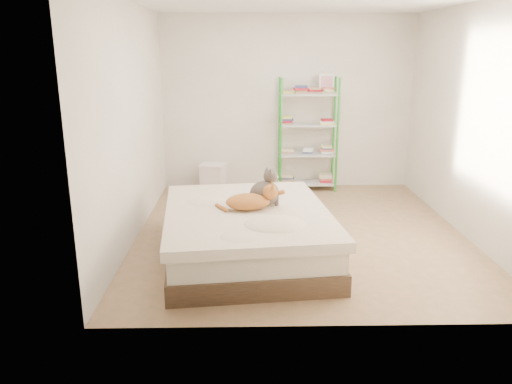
{
  "coord_description": "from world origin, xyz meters",
  "views": [
    {
      "loc": [
        -0.63,
        -5.56,
        2.09
      ],
      "look_at": [
        -0.53,
        -0.44,
        0.62
      ],
      "focal_mm": 35.0,
      "sensor_mm": 36.0,
      "label": 1
    }
  ],
  "objects_px": {
    "bed": "(247,233)",
    "orange_cat": "(248,200)",
    "cardboard_box": "(276,197)",
    "white_bin": "(213,177)",
    "grey_cat": "(264,188)",
    "shelf_unit": "(308,133)"
  },
  "relations": [
    {
      "from": "cardboard_box",
      "to": "orange_cat",
      "type": "bearing_deg",
      "value": -108.81
    },
    {
      "from": "orange_cat",
      "to": "grey_cat",
      "type": "bearing_deg",
      "value": 32.22
    },
    {
      "from": "bed",
      "to": "grey_cat",
      "type": "distance_m",
      "value": 0.5
    },
    {
      "from": "orange_cat",
      "to": "grey_cat",
      "type": "distance_m",
      "value": 0.23
    },
    {
      "from": "white_bin",
      "to": "shelf_unit",
      "type": "bearing_deg",
      "value": 3.38
    },
    {
      "from": "white_bin",
      "to": "grey_cat",
      "type": "bearing_deg",
      "value": -74.04
    },
    {
      "from": "bed",
      "to": "white_bin",
      "type": "xyz_separation_m",
      "value": [
        -0.51,
        2.53,
        -0.05
      ]
    },
    {
      "from": "grey_cat",
      "to": "orange_cat",
      "type": "bearing_deg",
      "value": 104.71
    },
    {
      "from": "bed",
      "to": "grey_cat",
      "type": "xyz_separation_m",
      "value": [
        0.18,
        0.12,
        0.45
      ]
    },
    {
      "from": "bed",
      "to": "white_bin",
      "type": "height_order",
      "value": "bed"
    },
    {
      "from": "bed",
      "to": "orange_cat",
      "type": "relative_size",
      "value": 4.14
    },
    {
      "from": "grey_cat",
      "to": "cardboard_box",
      "type": "bearing_deg",
      "value": -30.39
    },
    {
      "from": "bed",
      "to": "orange_cat",
      "type": "distance_m",
      "value": 0.37
    },
    {
      "from": "cardboard_box",
      "to": "white_bin",
      "type": "height_order",
      "value": "white_bin"
    },
    {
      "from": "cardboard_box",
      "to": "white_bin",
      "type": "bearing_deg",
      "value": 129.07
    },
    {
      "from": "shelf_unit",
      "to": "white_bin",
      "type": "bearing_deg",
      "value": -176.62
    },
    {
      "from": "orange_cat",
      "to": "shelf_unit",
      "type": "xyz_separation_m",
      "value": [
        0.92,
        2.62,
        0.24
      ]
    },
    {
      "from": "bed",
      "to": "orange_cat",
      "type": "height_order",
      "value": "orange_cat"
    },
    {
      "from": "orange_cat",
      "to": "grey_cat",
      "type": "xyz_separation_m",
      "value": [
        0.17,
        0.13,
        0.09
      ]
    },
    {
      "from": "bed",
      "to": "white_bin",
      "type": "bearing_deg",
      "value": 95.1
    },
    {
      "from": "shelf_unit",
      "to": "white_bin",
      "type": "distance_m",
      "value": 1.59
    },
    {
      "from": "bed",
      "to": "cardboard_box",
      "type": "bearing_deg",
      "value": 70.08
    }
  ]
}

